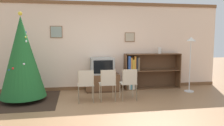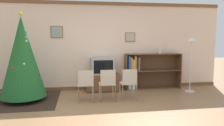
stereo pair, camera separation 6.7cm
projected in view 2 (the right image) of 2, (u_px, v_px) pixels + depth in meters
The scene contains 12 objects.
ground_plane at pixel (107, 115), 4.53m from camera, with size 24.00×24.00×0.00m, color #936B47.
wall_back at pixel (97, 46), 6.79m from camera, with size 8.05×0.11×2.70m.
area_rug at pixel (24, 100), 5.62m from camera, with size 1.70×1.89×0.01m.
christmas_tree at pixel (22, 57), 5.49m from camera, with size 1.13×1.13×2.24m.
tv_console at pixel (103, 82), 6.62m from camera, with size 1.00×0.52×0.52m.
television at pixel (102, 66), 6.56m from camera, with size 0.69×0.51×0.49m.
folding_chair_left at pixel (86, 84), 5.41m from camera, with size 0.40×0.40×0.82m.
folding_chair_center at pixel (108, 83), 5.50m from camera, with size 0.40×0.40×0.82m.
folding_chair_right at pixel (129, 82), 5.59m from camera, with size 0.40×0.40×0.82m.
bookshelf at pixel (143, 72), 6.88m from camera, with size 1.79×0.36×1.11m.
vase at pixel (160, 50), 6.93m from camera, with size 0.10×0.10×0.19m.
standing_lamp at pixel (191, 50), 6.38m from camera, with size 0.28×0.28×1.63m.
Camera 2 is at (-0.60, -4.33, 1.60)m, focal length 35.00 mm.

